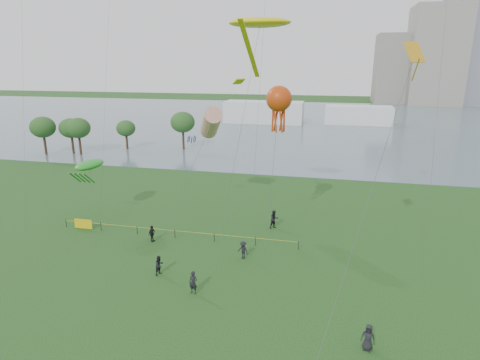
# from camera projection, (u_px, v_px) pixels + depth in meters

# --- Properties ---
(lake) EXTENTS (400.00, 120.00, 0.08)m
(lake) POSITION_uv_depth(u_px,v_px,m) (307.00, 122.00, 116.62)
(lake) COLOR slate
(lake) RESTS_ON ground_plane
(building_mid) EXTENTS (20.00, 20.00, 38.00)m
(building_mid) POSITION_uv_depth(u_px,v_px,m) (435.00, 56.00, 159.74)
(building_mid) COLOR gray
(building_mid) RESTS_ON ground_plane
(building_low) EXTENTS (16.00, 18.00, 28.00)m
(building_low) POSITION_uv_depth(u_px,v_px,m) (395.00, 69.00, 169.69)
(building_low) COLOR gray
(building_low) RESTS_ON ground_plane
(pavilion_left) EXTENTS (22.00, 8.00, 6.00)m
(pavilion_left) POSITION_uv_depth(u_px,v_px,m) (264.00, 112.00, 113.60)
(pavilion_left) COLOR silver
(pavilion_left) RESTS_ON ground_plane
(pavilion_right) EXTENTS (18.00, 7.00, 5.00)m
(pavilion_right) POSITION_uv_depth(u_px,v_px,m) (358.00, 115.00, 111.12)
(pavilion_right) COLOR silver
(pavilion_right) RESTS_ON ground_plane
(trees) EXTENTS (27.98, 14.63, 7.41)m
(trees) POSITION_uv_depth(u_px,v_px,m) (103.00, 126.00, 75.13)
(trees) COLOR #342217
(trees) RESTS_ON ground_plane
(fence) EXTENTS (24.07, 0.07, 1.05)m
(fence) POSITION_uv_depth(u_px,v_px,m) (118.00, 227.00, 40.35)
(fence) COLOR black
(fence) RESTS_ON ground_plane
(spectator_a) EXTENTS (0.85, 0.96, 1.62)m
(spectator_a) POSITION_uv_depth(u_px,v_px,m) (159.00, 265.00, 32.21)
(spectator_a) COLOR black
(spectator_a) RESTS_ON ground_plane
(spectator_b) EXTENTS (1.20, 0.99, 1.62)m
(spectator_b) POSITION_uv_depth(u_px,v_px,m) (243.00, 250.00, 34.84)
(spectator_b) COLOR black
(spectator_b) RESTS_ON ground_plane
(spectator_c) EXTENTS (0.60, 1.01, 1.62)m
(spectator_c) POSITION_uv_depth(u_px,v_px,m) (152.00, 234.00, 38.19)
(spectator_c) COLOR black
(spectator_c) RESTS_ON ground_plane
(spectator_d) EXTENTS (0.93, 0.72, 1.67)m
(spectator_d) POSITION_uv_depth(u_px,v_px,m) (368.00, 337.00, 23.71)
(spectator_d) COLOR black
(spectator_d) RESTS_ON ground_plane
(spectator_f) EXTENTS (0.70, 0.51, 1.78)m
(spectator_f) POSITION_uv_depth(u_px,v_px,m) (193.00, 283.00, 29.53)
(spectator_f) COLOR black
(spectator_f) RESTS_ON ground_plane
(spectator_g) EXTENTS (1.20, 1.17, 1.95)m
(spectator_g) POSITION_uv_depth(u_px,v_px,m) (274.00, 219.00, 41.19)
(spectator_g) COLOR black
(spectator_g) RESTS_ON ground_plane
(kite_stingray) EXTENTS (5.35, 10.15, 20.15)m
(kite_stingray) POSITION_uv_depth(u_px,v_px,m) (259.00, 23.00, 33.85)
(kite_stingray) COLOR #3F3F42
(kite_windsock) EXTENTS (4.97, 10.55, 12.22)m
(kite_windsock) POSITION_uv_depth(u_px,v_px,m) (211.00, 123.00, 42.80)
(kite_windsock) COLOR #3F3F42
(kite_creature) EXTENTS (4.82, 8.42, 6.46)m
(kite_creature) POSITION_uv_depth(u_px,v_px,m) (89.00, 165.00, 42.57)
(kite_creature) COLOR #3F3F42
(kite_octopus) EXTENTS (2.25, 5.32, 14.58)m
(kite_octopus) POSITION_uv_depth(u_px,v_px,m) (279.00, 100.00, 34.82)
(kite_octopus) COLOR #3F3F42
(kite_delta) EXTENTS (6.29, 13.30, 17.67)m
(kite_delta) POSITION_uv_depth(u_px,v_px,m) (409.00, 71.00, 23.03)
(kite_delta) COLOR #3F3F42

